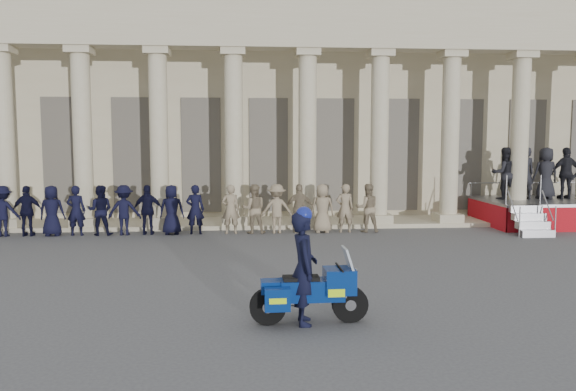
{
  "coord_description": "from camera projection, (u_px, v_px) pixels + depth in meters",
  "views": [
    {
      "loc": [
        -0.9,
        -11.9,
        3.1
      ],
      "look_at": [
        0.26,
        3.44,
        1.6
      ],
      "focal_mm": 35.0,
      "sensor_mm": 36.0,
      "label": 1
    }
  ],
  "objects": [
    {
      "name": "motorcycle",
      "position": [
        310.0,
        291.0,
        9.51
      ],
      "size": [
        2.03,
        0.83,
        1.3
      ],
      "rotation": [
        0.0,
        0.0,
        0.02
      ],
      "color": "black",
      "rests_on": "ground"
    },
    {
      "name": "officer_rank",
      "position": [
        140.0,
        210.0,
        18.53
      ],
      "size": [
        15.99,
        0.63,
        1.65
      ],
      "color": "black",
      "rests_on": "ground"
    },
    {
      "name": "reviewing_stand",
      "position": [
        549.0,
        182.0,
        20.71
      ],
      "size": [
        4.68,
        4.38,
        2.87
      ],
      "color": "gray",
      "rests_on": "ground"
    },
    {
      "name": "rider",
      "position": [
        304.0,
        266.0,
        9.46
      ],
      "size": [
        0.47,
        0.71,
        2.01
      ],
      "rotation": [
        0.0,
        0.0,
        1.59
      ],
      "color": "black",
      "rests_on": "ground"
    },
    {
      "name": "building",
      "position": [
        264.0,
        111.0,
        26.38
      ],
      "size": [
        40.0,
        12.5,
        9.0
      ],
      "color": "tan",
      "rests_on": "ground"
    },
    {
      "name": "ground",
      "position": [
        288.0,
        284.0,
        12.18
      ],
      "size": [
        90.0,
        90.0,
        0.0
      ],
      "primitive_type": "plane",
      "color": "#4D4D50",
      "rests_on": "ground"
    }
  ]
}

